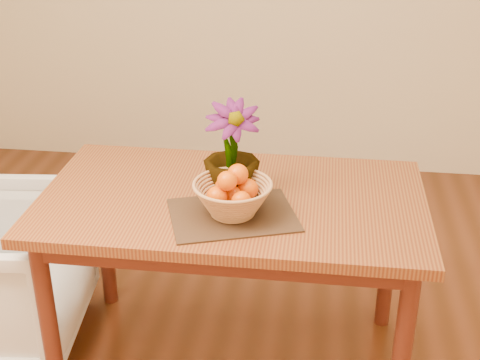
# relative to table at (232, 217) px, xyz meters

# --- Properties ---
(table) EXTENTS (1.40, 0.80, 0.75)m
(table) POSITION_rel_table_xyz_m (0.00, 0.00, 0.00)
(table) COLOR brown
(table) RESTS_ON floor
(placemat) EXTENTS (0.50, 0.44, 0.01)m
(placemat) POSITION_rel_table_xyz_m (0.02, -0.14, 0.09)
(placemat) COLOR #382014
(placemat) RESTS_ON table
(wicker_basket) EXTENTS (0.27, 0.27, 0.11)m
(wicker_basket) POSITION_rel_table_xyz_m (0.02, -0.14, 0.15)
(wicker_basket) COLOR #C17F50
(wicker_basket) RESTS_ON placemat
(orange_pile) EXTENTS (0.17, 0.16, 0.13)m
(orange_pile) POSITION_rel_table_xyz_m (0.02, -0.14, 0.19)
(orange_pile) COLOR #CE4C03
(orange_pile) RESTS_ON wicker_basket
(potted_plant) EXTENTS (0.24, 0.24, 0.36)m
(potted_plant) POSITION_rel_table_xyz_m (-0.00, -0.01, 0.27)
(potted_plant) COLOR #1F4D16
(potted_plant) RESTS_ON table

